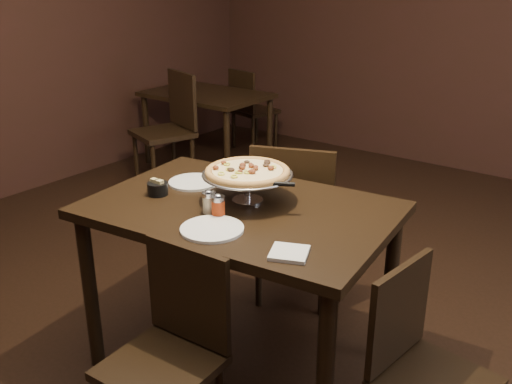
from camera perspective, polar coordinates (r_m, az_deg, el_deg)
The scene contains 16 objects.
room at distance 2.38m, azimuth 1.65°, elevation 11.61°, with size 6.04×7.04×2.84m.
dining_table at distance 2.57m, azimuth -1.56°, elevation -3.61°, with size 1.42×1.02×0.83m.
background_table at distance 5.55m, azimuth -4.97°, elevation 8.90°, with size 1.15×0.76×0.72m.
pizza_stand at distance 2.53m, azimuth -0.86°, elevation 2.01°, with size 0.41×0.41×0.17m.
parmesan_shaker at distance 2.44m, azimuth -4.72°, elevation -0.99°, with size 0.06×0.06×0.10m.
pepper_flake_shaker at distance 2.40m, azimuth -3.80°, elevation -1.41°, with size 0.06×0.06×0.11m.
packet_caddy at distance 2.68m, azimuth -9.82°, elevation 0.38°, with size 0.10×0.10×0.07m.
napkin_stack at distance 2.10m, azimuth 3.34°, elevation -6.11°, with size 0.14×0.14×0.01m, color silver.
plate_left at distance 2.80m, azimuth -6.27°, elevation 0.99°, with size 0.24×0.24×0.01m, color white.
plate_near at distance 2.29m, azimuth -4.41°, elevation -3.71°, with size 0.26×0.26×0.01m, color white.
serving_spatula at distance 2.40m, azimuth 2.35°, elevation 0.77°, with size 0.17×0.17×0.02m.
chair_far at distance 3.16m, azimuth 3.96°, elevation -2.61°, with size 0.58×0.58×0.96m.
chair_near at distance 2.29m, azimuth -8.46°, elevation -14.99°, with size 0.41×0.41×0.84m.
chair_side at distance 2.28m, azimuth 16.15°, elevation -16.16°, with size 0.43×0.43×0.82m.
bg_chair_far at distance 6.08m, azimuth -0.61°, elevation 8.55°, with size 0.48×0.48×0.85m.
bg_chair_near at distance 5.10m, azimuth -8.58°, elevation 6.68°, with size 0.59×0.59×0.99m.
Camera 1 is at (1.41, -1.90, 1.80)m, focal length 40.00 mm.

